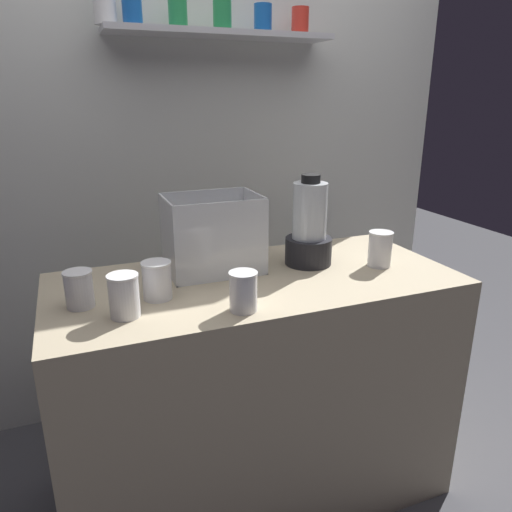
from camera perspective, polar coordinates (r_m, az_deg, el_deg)
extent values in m
plane|color=#4C4C51|center=(2.16, 0.00, -25.51)|extent=(8.00, 8.00, 0.00)
cube|color=tan|center=(1.87, 0.00, -15.56)|extent=(1.40, 0.64, 0.90)
cube|color=silver|center=(2.30, -7.23, 12.12)|extent=(2.60, 0.04, 2.50)
cube|color=silver|center=(2.21, -4.13, 24.85)|extent=(0.97, 0.20, 0.02)
cylinder|color=#1959B2|center=(2.13, -14.52, 26.46)|extent=(0.08, 0.08, 0.11)
cylinder|color=#268C4C|center=(2.17, -9.28, 26.58)|extent=(0.08, 0.08, 0.11)
cylinder|color=#268C4C|center=(2.21, -4.03, 26.63)|extent=(0.08, 0.08, 0.11)
cylinder|color=#1959B2|center=(2.27, 0.83, 26.44)|extent=(0.08, 0.08, 0.11)
cylinder|color=red|center=(2.35, 5.27, 26.08)|extent=(0.08, 0.08, 0.11)
cube|color=white|center=(1.74, -5.03, -1.57)|extent=(0.33, 0.24, 0.01)
cube|color=white|center=(1.60, -3.96, 1.61)|extent=(0.33, 0.01, 0.27)
cube|color=white|center=(1.81, -6.20, 3.57)|extent=(0.33, 0.01, 0.27)
cube|color=white|center=(1.67, -10.45, 2.07)|extent=(0.01, 0.24, 0.27)
cube|color=white|center=(1.75, -0.11, 3.19)|extent=(0.01, 0.24, 0.27)
cone|color=orange|center=(1.74, -5.99, -0.99)|extent=(0.16, 0.12, 0.03)
cone|color=orange|center=(1.72, -6.20, -1.08)|extent=(0.15, 0.17, 0.03)
cone|color=orange|center=(1.74, -3.93, -0.83)|extent=(0.19, 0.04, 0.03)
cone|color=orange|center=(1.71, -5.31, -1.20)|extent=(0.13, 0.14, 0.03)
cone|color=orange|center=(1.72, -6.00, 0.01)|extent=(0.14, 0.14, 0.03)
cone|color=orange|center=(1.70, -6.29, -0.20)|extent=(0.10, 0.17, 0.03)
cylinder|color=black|center=(1.80, 6.24, 0.62)|extent=(0.17, 0.17, 0.10)
cylinder|color=silver|center=(1.76, 6.41, 5.35)|extent=(0.13, 0.13, 0.20)
cylinder|color=maroon|center=(1.78, 6.31, 2.77)|extent=(0.11, 0.11, 0.04)
cylinder|color=black|center=(1.74, 6.55, 9.12)|extent=(0.07, 0.07, 0.03)
cylinder|color=white|center=(1.52, -20.27, -3.83)|extent=(0.08, 0.08, 0.11)
cylinder|color=yellow|center=(1.52, -20.24, -4.13)|extent=(0.08, 0.08, 0.09)
cylinder|color=white|center=(1.50, -20.51, -1.84)|extent=(0.09, 0.09, 0.01)
cylinder|color=white|center=(1.41, -15.40, -4.70)|extent=(0.09, 0.09, 0.12)
cylinder|color=maroon|center=(1.41, -15.38, -5.00)|extent=(0.08, 0.08, 0.10)
cylinder|color=white|center=(1.39, -15.62, -2.29)|extent=(0.09, 0.09, 0.01)
cylinder|color=white|center=(1.51, -11.68, -2.96)|extent=(0.09, 0.09, 0.11)
cylinder|color=maroon|center=(1.52, -11.65, -3.44)|extent=(0.08, 0.08, 0.09)
cylinder|color=white|center=(1.49, -11.83, -0.83)|extent=(0.09, 0.09, 0.01)
cylinder|color=white|center=(1.40, -1.52, -4.35)|extent=(0.08, 0.08, 0.11)
cylinder|color=yellow|center=(1.40, -1.52, -4.98)|extent=(0.07, 0.07, 0.08)
cylinder|color=white|center=(1.38, -1.54, -2.07)|extent=(0.08, 0.08, 0.01)
cylinder|color=white|center=(1.82, 14.52, 0.72)|extent=(0.09, 0.09, 0.12)
cylinder|color=yellow|center=(1.82, 14.47, 0.18)|extent=(0.08, 0.08, 0.09)
cylinder|color=white|center=(1.80, 14.68, 2.69)|extent=(0.09, 0.09, 0.01)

